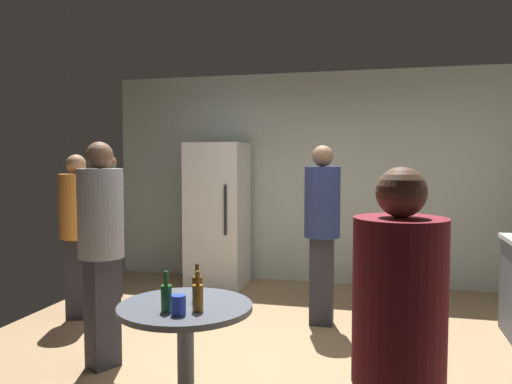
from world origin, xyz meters
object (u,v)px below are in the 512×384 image
at_px(beer_bottle_amber, 198,297).
at_px(person_in_orange_shirt, 77,223).
at_px(person_in_navy_shirt, 322,220).
at_px(refrigerator, 218,214).
at_px(person_in_teal_shirt, 109,214).
at_px(plastic_cup_blue, 179,305).
at_px(person_in_gray_shirt, 101,236).
at_px(person_in_maroon_shirt, 398,345).
at_px(beer_bottle_green, 166,297).
at_px(beer_bottle_brown, 197,288).
at_px(foreground_table, 185,322).

xyz_separation_m(beer_bottle_amber, person_in_orange_shirt, (-1.93, 1.75, 0.14)).
height_order(person_in_navy_shirt, person_in_orange_shirt, person_in_navy_shirt).
bearing_deg(refrigerator, person_in_teal_shirt, -139.31).
distance_m(refrigerator, plastic_cup_blue, 3.62).
height_order(plastic_cup_blue, person_in_gray_shirt, person_in_gray_shirt).
xyz_separation_m(refrigerator, person_in_teal_shirt, (-1.02, -0.88, 0.06)).
bearing_deg(person_in_maroon_shirt, beer_bottle_green, 40.56).
xyz_separation_m(beer_bottle_green, person_in_teal_shirt, (-1.86, 2.58, 0.14)).
xyz_separation_m(refrigerator, person_in_navy_shirt, (1.47, -1.26, 0.11)).
relative_size(beer_bottle_green, person_in_navy_shirt, 0.13).
relative_size(person_in_teal_shirt, person_in_gray_shirt, 0.95).
bearing_deg(beer_bottle_green, beer_bottle_brown, 67.54).
relative_size(foreground_table, beer_bottle_amber, 3.48).
bearing_deg(plastic_cup_blue, foreground_table, 101.86).
bearing_deg(person_in_gray_shirt, person_in_teal_shirt, 146.04).
bearing_deg(person_in_navy_shirt, plastic_cup_blue, -13.64).
bearing_deg(foreground_table, person_in_teal_shirt, 128.24).
distance_m(refrigerator, person_in_teal_shirt, 1.35).
bearing_deg(person_in_orange_shirt, person_in_teal_shirt, 172.35).
xyz_separation_m(refrigerator, beer_bottle_brown, (0.94, -3.23, -0.08)).
xyz_separation_m(person_in_teal_shirt, person_in_orange_shirt, (0.10, -0.78, -0.00)).
height_order(person_in_teal_shirt, person_in_orange_shirt, person_in_teal_shirt).
distance_m(person_in_gray_shirt, person_in_navy_shirt, 2.07).
bearing_deg(person_in_teal_shirt, plastic_cup_blue, -30.64).
bearing_deg(beer_bottle_amber, person_in_teal_shirt, 128.74).
bearing_deg(foreground_table, person_in_orange_shirt, 137.66).
bearing_deg(person_in_navy_shirt, person_in_gray_shirt, -47.26).
bearing_deg(beer_bottle_green, beer_bottle_amber, 16.56).
height_order(foreground_table, person_in_maroon_shirt, person_in_maroon_shirt).
bearing_deg(person_in_navy_shirt, refrigerator, -130.85).
bearing_deg(person_in_teal_shirt, refrigerator, 63.39).
xyz_separation_m(person_in_navy_shirt, person_in_orange_shirt, (-2.38, -0.40, -0.05)).
relative_size(beer_bottle_amber, person_in_teal_shirt, 0.14).
bearing_deg(refrigerator, person_in_maroon_shirt, -63.49).
xyz_separation_m(beer_bottle_amber, person_in_maroon_shirt, (1.07, -0.76, 0.09)).
xyz_separation_m(refrigerator, beer_bottle_amber, (1.01, -3.41, -0.08)).
distance_m(beer_bottle_amber, person_in_navy_shirt, 2.21).
distance_m(foreground_table, person_in_maroon_shirt, 1.50).
xyz_separation_m(plastic_cup_blue, person_in_teal_shirt, (-1.95, 2.62, 0.17)).
relative_size(foreground_table, plastic_cup_blue, 7.27).
bearing_deg(person_in_gray_shirt, person_in_maroon_shirt, -7.91).
bearing_deg(plastic_cup_blue, beer_bottle_green, 155.83).
height_order(beer_bottle_brown, person_in_navy_shirt, person_in_navy_shirt).
distance_m(person_in_navy_shirt, person_in_orange_shirt, 2.42).
xyz_separation_m(person_in_teal_shirt, person_in_maroon_shirt, (3.10, -3.29, -0.05)).
relative_size(refrigerator, person_in_navy_shirt, 1.04).
height_order(beer_bottle_green, person_in_teal_shirt, person_in_teal_shirt).
height_order(foreground_table, plastic_cup_blue, plastic_cup_blue).
distance_m(person_in_teal_shirt, person_in_gray_shirt, 2.04).
xyz_separation_m(beer_bottle_amber, beer_bottle_green, (-0.17, -0.05, 0.00)).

